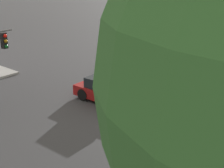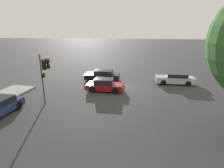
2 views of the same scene
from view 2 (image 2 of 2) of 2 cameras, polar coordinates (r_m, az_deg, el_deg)
ground_plane at (r=21.87m, az=4.02°, el=-0.63°), size 300.00×300.00×0.00m
traffic_signal at (r=17.29m, az=-21.04°, el=4.58°), size 0.56×1.84×4.64m
crossing_car_0 at (r=24.00m, az=19.88°, el=1.63°), size 4.85×2.06×1.39m
crossing_car_1 at (r=19.90m, az=-2.38°, el=-0.34°), size 4.11×2.05×1.43m
crossing_car_2 at (r=24.12m, az=-3.07°, el=2.78°), size 4.74×2.12×1.48m
fire_hydrant at (r=18.00m, az=-28.12°, el=-4.90°), size 0.22×0.22×0.92m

